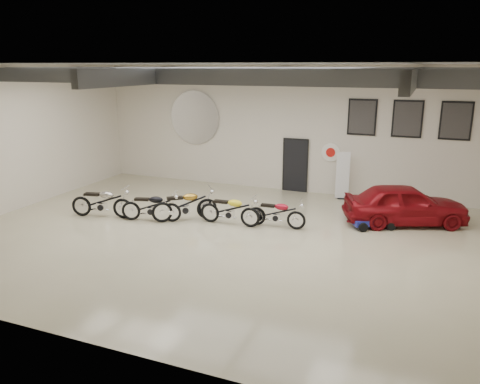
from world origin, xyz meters
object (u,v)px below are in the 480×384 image
at_px(banner_stand, 343,175).
at_px(motorcycle_red, 276,213).
at_px(motorcycle_yellow, 230,209).
at_px(motorcycle_gold, 185,204).
at_px(motorcycle_silver, 102,201).
at_px(vintage_car, 405,204).
at_px(go_kart, 378,219).
at_px(motorcycle_black, 151,206).

distance_m(banner_stand, motorcycle_red, 4.30).
bearing_deg(motorcycle_yellow, motorcycle_gold, -175.37).
bearing_deg(motorcycle_red, motorcycle_gold, -172.88).
relative_size(motorcycle_silver, vintage_car, 0.55).
bearing_deg(motorcycle_yellow, go_kart, 16.97).
relative_size(banner_stand, vintage_car, 0.48).
xyz_separation_m(banner_stand, motorcycle_red, (-1.34, -4.06, -0.44)).
distance_m(motorcycle_black, go_kart, 7.30).
height_order(motorcycle_silver, motorcycle_gold, same).
bearing_deg(motorcycle_gold, vintage_car, -18.92).
bearing_deg(motorcycle_silver, vintage_car, 5.81).
height_order(motorcycle_black, motorcycle_yellow, motorcycle_yellow).
distance_m(motorcycle_black, motorcycle_red, 4.11).
height_order(motorcycle_silver, motorcycle_black, motorcycle_silver).
bearing_deg(motorcycle_silver, motorcycle_red, -0.24).
bearing_deg(motorcycle_gold, motorcycle_black, 166.64).
bearing_deg(motorcycle_gold, banner_stand, 8.14).
relative_size(banner_stand, go_kart, 1.13).
distance_m(banner_stand, motorcycle_black, 7.33).
distance_m(motorcycle_gold, motorcycle_yellow, 1.55).
height_order(banner_stand, go_kart, banner_stand).
xyz_separation_m(motorcycle_silver, motorcycle_yellow, (4.30, 0.90, -0.04)).
bearing_deg(motorcycle_black, go_kart, 1.45).
relative_size(banner_stand, motorcycle_red, 1.00).
bearing_deg(vintage_car, go_kart, 111.89).
distance_m(motorcycle_yellow, motorcycle_red, 1.50).
distance_m(banner_stand, vintage_car, 3.26).
bearing_deg(go_kart, motorcycle_yellow, 167.92).
bearing_deg(go_kart, motorcycle_silver, 164.78).
height_order(motorcycle_black, motorcycle_red, motorcycle_black).
bearing_deg(motorcycle_gold, motorcycle_yellow, -32.15).
xyz_separation_m(motorcycle_yellow, go_kart, (4.44, 1.47, -0.22)).
bearing_deg(motorcycle_gold, motorcycle_silver, 156.85).
xyz_separation_m(motorcycle_gold, motorcycle_red, (3.00, 0.48, -0.07)).
relative_size(motorcycle_silver, go_kart, 1.29).
xyz_separation_m(motorcycle_red, vintage_car, (3.74, 1.87, 0.18)).
bearing_deg(go_kart, motorcycle_gold, 164.86).
relative_size(banner_stand, motorcycle_black, 0.94).
bearing_deg(vintage_car, motorcycle_gold, 87.64).
relative_size(motorcycle_gold, motorcycle_yellow, 1.07).
xyz_separation_m(motorcycle_black, vintage_car, (7.74, 2.81, 0.15)).
bearing_deg(motorcycle_yellow, motorcycle_red, 11.00).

